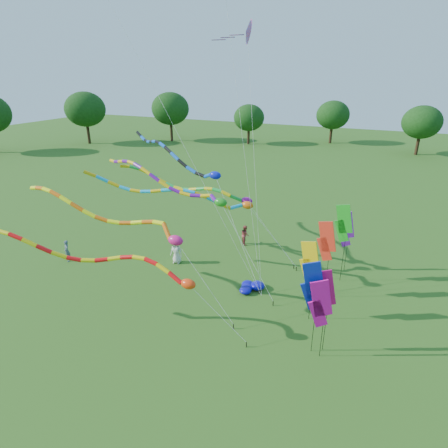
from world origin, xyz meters
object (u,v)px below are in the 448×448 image
at_px(blue_nylon_heap, 254,287).
at_px(person_a, 176,252).
at_px(tube_kite_red, 117,263).
at_px(person_b, 67,251).
at_px(tube_kite_orange, 118,219).
at_px(person_c, 245,235).

height_order(blue_nylon_heap, person_a, person_a).
bearing_deg(blue_nylon_heap, tube_kite_red, -129.83).
xyz_separation_m(person_a, person_b, (-7.19, -2.97, -0.09)).
relative_size(tube_kite_red, tube_kite_orange, 0.92).
height_order(blue_nylon_heap, person_b, person_b).
xyz_separation_m(tube_kite_red, person_b, (-8.33, 4.26, -2.97)).
distance_m(person_b, person_c, 13.06).
bearing_deg(person_a, tube_kite_red, -89.80).
height_order(person_b, person_c, person_b).
xyz_separation_m(tube_kite_orange, person_a, (0.50, 4.90, -4.16)).
bearing_deg(tube_kite_orange, person_c, 70.81).
xyz_separation_m(tube_kite_red, person_a, (-1.14, 7.22, -2.88)).
distance_m(person_a, person_b, 7.78).
distance_m(blue_nylon_heap, person_c, 6.73).
xyz_separation_m(tube_kite_red, tube_kite_orange, (-1.64, 2.32, 1.28)).
relative_size(tube_kite_red, person_c, 7.98).
bearing_deg(person_b, tube_kite_orange, 16.98).
bearing_deg(person_a, tube_kite_orange, -104.61).
distance_m(tube_kite_red, person_b, 9.82).
bearing_deg(person_b, blue_nylon_heap, 40.94).
relative_size(tube_kite_orange, blue_nylon_heap, 8.76).
bearing_deg(person_c, person_a, 106.47).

